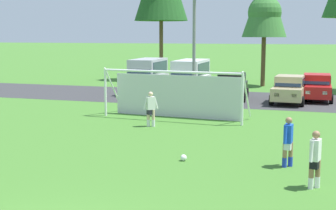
{
  "coord_description": "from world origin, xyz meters",
  "views": [
    {
      "loc": [
        5.13,
        -7.72,
        4.26
      ],
      "look_at": [
        -0.3,
        9.37,
        1.62
      ],
      "focal_mm": 51.14,
      "sensor_mm": 36.0,
      "label": 1
    }
  ],
  "objects_px": {
    "player_defender_far": "(151,109)",
    "street_lamp": "(197,50)",
    "parked_car_slot_center": "(289,89)",
    "soccer_ball": "(184,158)",
    "parked_car_slot_far_left": "(148,75)",
    "player_winger_left": "(288,142)",
    "soccer_goal": "(176,93)",
    "parked_car_slot_center_left": "(232,86)",
    "parked_car_slot_left": "(191,77)",
    "player_striker_near": "(315,160)",
    "parked_car_slot_center_right": "(317,87)"
  },
  "relations": [
    {
      "from": "player_striker_near",
      "to": "parked_car_slot_center_left",
      "type": "height_order",
      "value": "parked_car_slot_center_left"
    },
    {
      "from": "street_lamp",
      "to": "player_winger_left",
      "type": "bearing_deg",
      "value": -61.77
    },
    {
      "from": "player_defender_far",
      "to": "parked_car_slot_center",
      "type": "distance_m",
      "value": 11.4
    },
    {
      "from": "parked_car_slot_left",
      "to": "street_lamp",
      "type": "distance_m",
      "value": 6.4
    },
    {
      "from": "player_defender_far",
      "to": "parked_car_slot_center",
      "type": "xyz_separation_m",
      "value": [
        5.67,
        9.89,
        0.05
      ]
    },
    {
      "from": "parked_car_slot_center_left",
      "to": "player_defender_far",
      "type": "bearing_deg",
      "value": -100.12
    },
    {
      "from": "player_striker_near",
      "to": "parked_car_slot_center_right",
      "type": "distance_m",
      "value": 18.87
    },
    {
      "from": "parked_car_slot_left",
      "to": "parked_car_slot_center_left",
      "type": "relative_size",
      "value": 1.12
    },
    {
      "from": "parked_car_slot_center_right",
      "to": "player_winger_left",
      "type": "bearing_deg",
      "value": -92.5
    },
    {
      "from": "player_striker_near",
      "to": "player_defender_far",
      "type": "distance_m",
      "value": 10.32
    },
    {
      "from": "player_striker_near",
      "to": "street_lamp",
      "type": "relative_size",
      "value": 0.25
    },
    {
      "from": "player_defender_far",
      "to": "parked_car_slot_left",
      "type": "height_order",
      "value": "parked_car_slot_left"
    },
    {
      "from": "street_lamp",
      "to": "parked_car_slot_center_right",
      "type": "bearing_deg",
      "value": 43.61
    },
    {
      "from": "player_winger_left",
      "to": "parked_car_slot_center_left",
      "type": "height_order",
      "value": "parked_car_slot_center_left"
    },
    {
      "from": "parked_car_slot_far_left",
      "to": "parked_car_slot_center_right",
      "type": "bearing_deg",
      "value": -0.88
    },
    {
      "from": "soccer_ball",
      "to": "soccer_goal",
      "type": "xyz_separation_m",
      "value": [
        -2.71,
        8.07,
        1.18
      ]
    },
    {
      "from": "player_defender_far",
      "to": "parked_car_slot_far_left",
      "type": "xyz_separation_m",
      "value": [
        -4.47,
        11.88,
        0.52
      ]
    },
    {
      "from": "soccer_goal",
      "to": "parked_car_slot_left",
      "type": "xyz_separation_m",
      "value": [
        -1.52,
        8.67,
        0.05
      ]
    },
    {
      "from": "player_striker_near",
      "to": "parked_car_slot_far_left",
      "type": "height_order",
      "value": "parked_car_slot_far_left"
    },
    {
      "from": "soccer_goal",
      "to": "player_defender_far",
      "type": "relative_size",
      "value": 4.6
    },
    {
      "from": "parked_car_slot_center",
      "to": "street_lamp",
      "type": "xyz_separation_m",
      "value": [
        -4.85,
        -4.36,
        2.51
      ]
    },
    {
      "from": "street_lamp",
      "to": "player_striker_near",
      "type": "bearing_deg",
      "value": -62.59
    },
    {
      "from": "soccer_goal",
      "to": "parked_car_slot_center_left",
      "type": "xyz_separation_m",
      "value": [
        1.47,
        8.04,
        -0.42
      ]
    },
    {
      "from": "player_winger_left",
      "to": "parked_car_slot_center",
      "type": "bearing_deg",
      "value": 93.35
    },
    {
      "from": "player_winger_left",
      "to": "parked_car_slot_center",
      "type": "relative_size",
      "value": 0.38
    },
    {
      "from": "soccer_ball",
      "to": "player_winger_left",
      "type": "xyz_separation_m",
      "value": [
        3.42,
        0.32,
        0.71
      ]
    },
    {
      "from": "player_defender_far",
      "to": "parked_car_slot_center_left",
      "type": "height_order",
      "value": "parked_car_slot_center_left"
    },
    {
      "from": "soccer_ball",
      "to": "parked_car_slot_center_left",
      "type": "relative_size",
      "value": 0.05
    },
    {
      "from": "parked_car_slot_left",
      "to": "player_striker_near",
      "type": "bearing_deg",
      "value": -65.26
    },
    {
      "from": "player_defender_far",
      "to": "parked_car_slot_center",
      "type": "bearing_deg",
      "value": 60.16
    },
    {
      "from": "parked_car_slot_far_left",
      "to": "parked_car_slot_center_left",
      "type": "height_order",
      "value": "parked_car_slot_far_left"
    },
    {
      "from": "parked_car_slot_left",
      "to": "parked_car_slot_center_right",
      "type": "bearing_deg",
      "value": 2.82
    },
    {
      "from": "player_winger_left",
      "to": "parked_car_slot_center_left",
      "type": "relative_size",
      "value": 0.38
    },
    {
      "from": "parked_car_slot_center_right",
      "to": "parked_car_slot_center_left",
      "type": "bearing_deg",
      "value": -168.97
    },
    {
      "from": "player_striker_near",
      "to": "player_winger_left",
      "type": "bearing_deg",
      "value": 112.89
    },
    {
      "from": "soccer_goal",
      "to": "parked_car_slot_center",
      "type": "distance_m",
      "value": 8.99
    },
    {
      "from": "player_winger_left",
      "to": "parked_car_slot_center",
      "type": "height_order",
      "value": "parked_car_slot_center"
    },
    {
      "from": "soccer_ball",
      "to": "soccer_goal",
      "type": "height_order",
      "value": "soccer_goal"
    },
    {
      "from": "soccer_ball",
      "to": "parked_car_slot_far_left",
      "type": "height_order",
      "value": "parked_car_slot_far_left"
    },
    {
      "from": "player_striker_near",
      "to": "parked_car_slot_center",
      "type": "bearing_deg",
      "value": 95.81
    },
    {
      "from": "soccer_ball",
      "to": "street_lamp",
      "type": "relative_size",
      "value": 0.03
    },
    {
      "from": "parked_car_slot_far_left",
      "to": "player_winger_left",
      "type": "bearing_deg",
      "value": -57.08
    },
    {
      "from": "player_winger_left",
      "to": "parked_car_slot_left",
      "type": "height_order",
      "value": "parked_car_slot_left"
    },
    {
      "from": "player_winger_left",
      "to": "parked_car_slot_far_left",
      "type": "height_order",
      "value": "parked_car_slot_far_left"
    },
    {
      "from": "soccer_goal",
      "to": "player_defender_far",
      "type": "height_order",
      "value": "soccer_goal"
    },
    {
      "from": "parked_car_slot_far_left",
      "to": "street_lamp",
      "type": "relative_size",
      "value": 0.75
    },
    {
      "from": "player_striker_near",
      "to": "parked_car_slot_center_right",
      "type": "bearing_deg",
      "value": 90.37
    },
    {
      "from": "player_defender_far",
      "to": "street_lamp",
      "type": "relative_size",
      "value": 0.25
    },
    {
      "from": "player_winger_left",
      "to": "player_defender_far",
      "type": "bearing_deg",
      "value": 141.86
    },
    {
      "from": "player_defender_far",
      "to": "parked_car_slot_center_right",
      "type": "bearing_deg",
      "value": 58.06
    }
  ]
}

